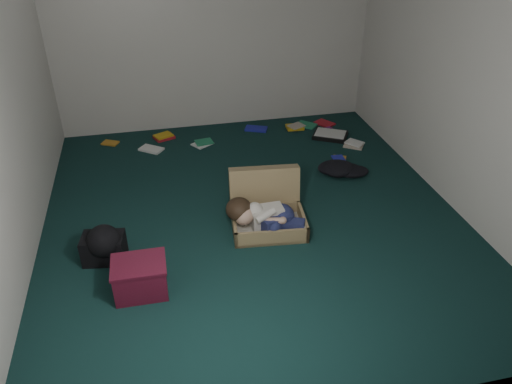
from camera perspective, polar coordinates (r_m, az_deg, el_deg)
name	(u,v)px	position (r m, az deg, el deg)	size (l,w,h in m)	color
floor	(253,214)	(4.94, -0.38, -2.56)	(4.50, 4.50, 0.00)	#0F2B29
wall_back	(213,26)	(6.48, -4.88, 18.34)	(4.50, 4.50, 0.00)	silver
wall_front	(351,248)	(2.45, 10.86, -6.27)	(4.50, 4.50, 0.00)	silver
wall_left	(2,108)	(4.41, -27.06, 8.56)	(4.50, 4.50, 0.00)	silver
wall_right	(462,72)	(5.13, 22.52, 12.54)	(4.50, 4.50, 0.00)	silver
suitcase	(267,209)	(4.75, 1.24, -1.97)	(0.74, 0.73, 0.50)	#977F53
person	(264,216)	(4.58, 0.96, -2.75)	(0.72, 0.41, 0.31)	silver
maroon_bin	(140,277)	(4.08, -13.09, -9.49)	(0.43, 0.34, 0.29)	#531023
backpack	(104,247)	(4.50, -17.01, -6.05)	(0.44, 0.35, 0.26)	black
clothing_pile	(345,167)	(5.71, 10.08, 2.80)	(0.44, 0.36, 0.14)	black
paper_tray	(330,135)	(6.55, 8.48, 6.46)	(0.52, 0.48, 0.06)	black
book_scatter	(258,137)	(6.46, 0.26, 6.26)	(3.18, 1.39, 0.02)	orange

